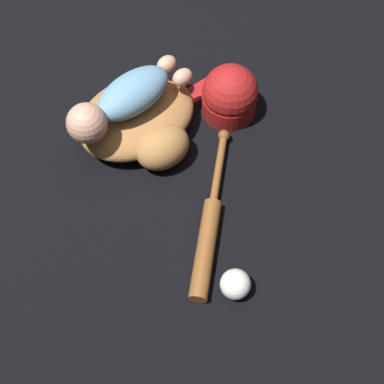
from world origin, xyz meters
TOP-DOWN VIEW (x-y plane):
  - ground_plane at (0.00, 0.00)m, footprint 6.00×6.00m
  - baseball_glove at (-0.06, 0.02)m, footprint 0.38×0.35m
  - baby_figure at (-0.03, 0.01)m, footprint 0.37×0.19m
  - baseball_bat at (-0.08, 0.38)m, footprint 0.31×0.41m
  - baseball at (-0.07, 0.54)m, footprint 0.07×0.07m
  - baseball_cap at (-0.32, 0.06)m, footprint 0.17×0.22m

SIDE VIEW (x-z plane):
  - ground_plane at x=0.00m, z-range 0.00..0.00m
  - baseball_bat at x=-0.08m, z-range 0.00..0.05m
  - baseball at x=-0.07m, z-range 0.00..0.07m
  - baseball_glove at x=-0.06m, z-range 0.00..0.11m
  - baseball_cap at x=-0.32m, z-range -0.01..0.14m
  - baby_figure at x=-0.03m, z-range 0.10..0.21m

